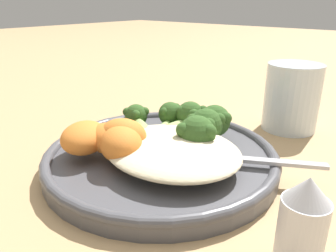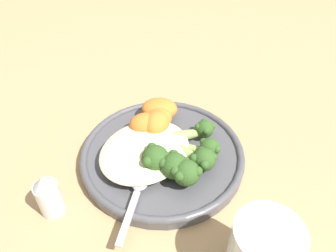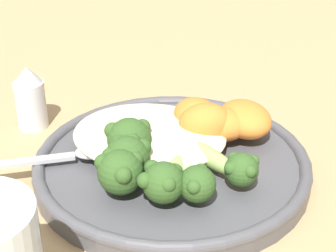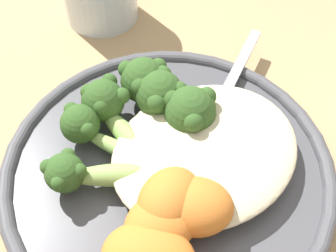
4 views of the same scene
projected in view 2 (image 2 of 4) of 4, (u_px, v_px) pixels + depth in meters
The scene contains 15 objects.
ground_plane at pixel (162, 151), 0.54m from camera, with size 4.00×4.00×0.00m, color tan.
plate at pixel (162, 154), 0.52m from camera, with size 0.26×0.26×0.02m.
quinoa_mound at pixel (147, 151), 0.50m from camera, with size 0.15×0.13×0.02m, color beige.
broccoli_stalk_0 at pixel (156, 156), 0.48m from camera, with size 0.08×0.07×0.04m.
broccoli_stalk_1 at pixel (171, 161), 0.47m from camera, with size 0.07×0.11×0.04m.
broccoli_stalk_2 at pixel (181, 167), 0.47m from camera, with size 0.06×0.11×0.04m.
broccoli_stalk_3 at pixel (195, 157), 0.48m from camera, with size 0.03×0.11×0.03m.
broccoli_stalk_4 at pixel (199, 147), 0.50m from camera, with size 0.06×0.11×0.03m.
broccoli_stalk_5 at pixel (191, 133), 0.53m from camera, with size 0.10×0.08×0.03m.
sweet_potato_chunk_0 at pixel (145, 125), 0.53m from camera, with size 0.05×0.04×0.04m, color orange.
sweet_potato_chunk_1 at pixel (156, 123), 0.53m from camera, with size 0.05×0.04×0.04m, color orange.
sweet_potato_chunk_2 at pixel (158, 119), 0.55m from camera, with size 0.05×0.04×0.03m, color orange.
sweet_potato_chunk_3 at pixel (159, 109), 0.57m from camera, with size 0.06×0.05×0.03m, color orange.
spoon at pixel (138, 190), 0.45m from camera, with size 0.11×0.07×0.01m.
salt_shaker at pixel (48, 195), 0.43m from camera, with size 0.03×0.03×0.07m.
Camera 2 is at (-0.28, -0.26, 0.39)m, focal length 35.00 mm.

